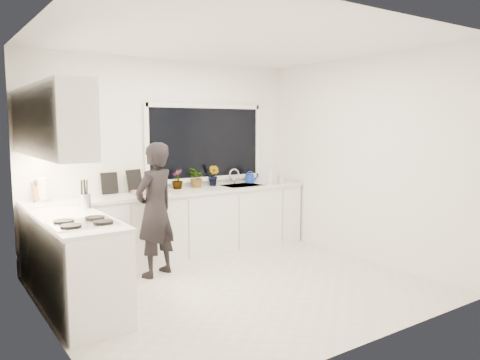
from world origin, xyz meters
TOP-DOWN VIEW (x-y plane):
  - floor at (0.00, 0.00)m, footprint 4.00×3.50m
  - wall_back at (0.00, 1.76)m, footprint 4.00×0.02m
  - wall_left at (-2.01, 0.00)m, footprint 0.02×3.50m
  - wall_right at (2.01, 0.00)m, footprint 0.02×3.50m
  - ceiling at (0.00, 0.00)m, footprint 4.00×3.50m
  - window at (0.60, 1.73)m, footprint 1.80×0.02m
  - base_cabinets_back at (0.00, 1.45)m, footprint 3.92×0.58m
  - base_cabinets_left at (-1.67, 0.35)m, footprint 0.58×1.60m
  - countertop_back at (0.00, 1.44)m, footprint 3.94×0.62m
  - countertop_left at (-1.67, 0.35)m, footprint 0.62×1.60m
  - upper_cabinets at (-1.79, 0.70)m, footprint 0.34×2.10m
  - sink at (1.05, 1.45)m, footprint 0.58×0.42m
  - faucet at (1.05, 1.65)m, footprint 0.03×0.03m
  - stovetop at (-1.69, -0.00)m, footprint 0.56×0.48m
  - person at (-0.59, 0.89)m, footprint 0.69×0.58m
  - pizza_tray at (-0.42, 1.42)m, footprint 0.55×0.45m
  - pizza at (-0.42, 1.42)m, footprint 0.50×0.40m
  - watering_can at (1.31, 1.61)m, footprint 0.16×0.16m
  - paper_towel_roll at (-1.71, 1.55)m, footprint 0.12×0.12m
  - knife_block at (-1.75, 1.59)m, footprint 0.14×0.12m
  - utensil_crock at (-1.44, 0.80)m, footprint 0.17×0.17m
  - picture_frame_large at (-0.86, 1.69)m, footprint 0.22×0.03m
  - picture_frame_small at (-0.52, 1.69)m, footprint 0.24×0.11m
  - herb_plants at (0.38, 1.61)m, footprint 0.77×0.27m
  - soap_bottles at (1.52, 1.30)m, footprint 0.31×0.12m

SIDE VIEW (x-z plane):
  - floor at x=0.00m, z-range -0.02..0.00m
  - base_cabinets_back at x=0.00m, z-range 0.00..0.88m
  - base_cabinets_left at x=-1.67m, z-range 0.00..0.88m
  - person at x=-0.59m, z-range 0.00..1.61m
  - sink at x=1.05m, z-range 0.80..0.94m
  - countertop_back at x=0.00m, z-range 0.88..0.92m
  - countertop_left at x=-1.67m, z-range 0.88..0.92m
  - stovetop at x=-1.69m, z-range 0.92..0.95m
  - pizza_tray at x=-0.42m, z-range 0.92..0.95m
  - pizza at x=-0.42m, z-range 0.95..0.96m
  - watering_can at x=1.31m, z-range 0.92..1.05m
  - utensil_crock at x=-1.44m, z-range 0.92..1.08m
  - faucet at x=1.05m, z-range 0.92..1.14m
  - knife_block at x=-1.75m, z-range 0.92..1.14m
  - paper_towel_roll at x=-1.71m, z-range 0.92..1.18m
  - soap_bottles at x=1.52m, z-range 0.91..1.19m
  - picture_frame_large at x=-0.86m, z-range 0.92..1.20m
  - herb_plants at x=0.38m, z-range 0.91..1.22m
  - picture_frame_small at x=-0.52m, z-range 0.92..1.22m
  - wall_back at x=0.00m, z-range 0.00..2.70m
  - wall_left at x=-2.01m, z-range 0.00..2.70m
  - wall_right at x=2.01m, z-range 0.00..2.70m
  - window at x=0.60m, z-range 1.05..2.05m
  - upper_cabinets at x=-1.79m, z-range 1.50..2.20m
  - ceiling at x=0.00m, z-range 2.70..2.72m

